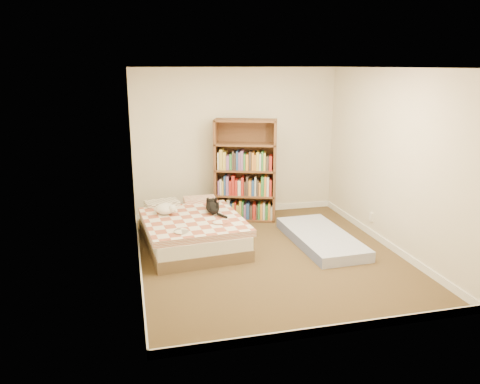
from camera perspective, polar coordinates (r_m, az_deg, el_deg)
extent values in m
cube|color=#46351E|center=(6.49, 3.64, -7.77)|extent=(3.50, 4.00, 0.01)
cube|color=white|center=(5.97, 4.05, 14.89)|extent=(3.50, 4.00, 0.01)
cube|color=beige|center=(8.01, -0.45, 6.02)|extent=(3.50, 0.01, 2.50)
cube|color=beige|center=(4.31, 11.79, -2.43)|extent=(3.50, 0.01, 2.50)
cube|color=beige|center=(5.84, -12.80, 2.16)|extent=(0.01, 4.00, 2.50)
cube|color=beige|center=(6.83, 18.01, 3.67)|extent=(0.01, 4.00, 2.50)
cube|color=white|center=(8.28, -0.42, -2.22)|extent=(3.50, 0.02, 0.10)
cube|color=white|center=(4.81, 10.94, -16.15)|extent=(3.50, 0.02, 0.10)
cube|color=white|center=(6.21, -12.06, -8.67)|extent=(0.02, 4.00, 0.10)
cube|color=white|center=(7.15, 17.16, -5.79)|extent=(0.02, 4.00, 0.10)
cube|color=white|center=(7.39, 15.72, -2.93)|extent=(0.03, 0.09, 0.13)
cube|color=brown|center=(6.89, -5.92, -5.67)|extent=(1.44, 1.94, 0.17)
cube|color=silver|center=(6.83, -5.96, -4.31)|extent=(1.41, 1.90, 0.18)
cube|color=#AB573F|center=(6.79, -5.99, -3.21)|extent=(1.48, 1.62, 0.09)
cube|color=gray|center=(7.40, -9.05, -1.52)|extent=(0.53, 0.36, 0.14)
cube|color=#AB573F|center=(7.47, -4.42, -1.22)|extent=(0.53, 0.36, 0.14)
cube|color=#4F341B|center=(7.64, -2.89, 2.45)|extent=(0.15, 0.33, 1.69)
cube|color=#4F341B|center=(7.87, 4.09, 2.81)|extent=(0.15, 0.33, 1.69)
cube|color=#4F341B|center=(7.89, 0.37, 2.88)|extent=(0.96, 0.35, 1.69)
cube|color=#4F341B|center=(7.96, 0.63, -3.16)|extent=(1.07, 0.65, 0.03)
cube|color=#4F341B|center=(7.74, 0.65, 2.72)|extent=(1.07, 0.65, 0.03)
cube|color=#4F341B|center=(7.60, 0.67, 8.71)|extent=(1.07, 0.65, 0.03)
cube|color=#6C78B5|center=(6.99, 9.85, -5.57)|extent=(0.83, 1.73, 0.15)
ellipsoid|color=black|center=(6.87, -3.38, -1.92)|extent=(0.22, 0.44, 0.14)
sphere|color=black|center=(7.08, -3.71, -1.30)|extent=(0.14, 0.14, 0.13)
cone|color=black|center=(7.09, -4.08, -0.82)|extent=(0.05, 0.05, 0.05)
cone|color=black|center=(7.11, -3.48, -0.78)|extent=(0.05, 0.05, 0.05)
cylinder|color=black|center=(6.64, -2.03, -2.86)|extent=(0.06, 0.24, 0.05)
ellipsoid|color=silver|center=(6.88, -9.10, -2.01)|extent=(0.29, 0.33, 0.15)
sphere|color=silver|center=(6.78, -8.30, -2.07)|extent=(0.12, 0.12, 0.12)
sphere|color=silver|center=(6.76, -7.89, -2.26)|extent=(0.06, 0.06, 0.05)
sphere|color=silver|center=(6.93, -10.18, -2.08)|extent=(0.07, 0.07, 0.07)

